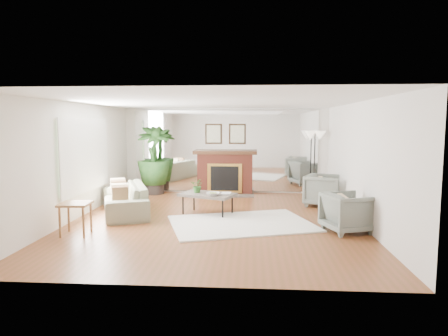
# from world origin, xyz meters

# --- Properties ---
(ground) EXTENTS (7.00, 7.00, 0.00)m
(ground) POSITION_xyz_m (0.00, 0.00, 0.00)
(ground) COLOR brown
(ground) RESTS_ON ground
(wall_left) EXTENTS (0.02, 7.00, 2.50)m
(wall_left) POSITION_xyz_m (-2.99, 0.00, 1.25)
(wall_left) COLOR silver
(wall_left) RESTS_ON ground
(wall_right) EXTENTS (0.02, 7.00, 2.50)m
(wall_right) POSITION_xyz_m (2.99, 0.00, 1.25)
(wall_right) COLOR silver
(wall_right) RESTS_ON ground
(wall_back) EXTENTS (6.00, 0.02, 2.50)m
(wall_back) POSITION_xyz_m (0.00, 3.49, 1.25)
(wall_back) COLOR silver
(wall_back) RESTS_ON ground
(mirror_panel) EXTENTS (5.40, 0.04, 2.40)m
(mirror_panel) POSITION_xyz_m (0.00, 3.47, 1.25)
(mirror_panel) COLOR silver
(mirror_panel) RESTS_ON wall_back
(window_panel) EXTENTS (0.04, 2.40, 1.50)m
(window_panel) POSITION_xyz_m (-2.96, 0.40, 1.35)
(window_panel) COLOR #B2E09E
(window_panel) RESTS_ON wall_left
(fireplace) EXTENTS (1.85, 0.83, 2.05)m
(fireplace) POSITION_xyz_m (0.00, 3.26, 0.66)
(fireplace) COLOR maroon
(fireplace) RESTS_ON ground
(area_rug) EXTENTS (3.27, 2.76, 0.03)m
(area_rug) POSITION_xyz_m (0.57, -0.30, 0.01)
(area_rug) COLOR white
(area_rug) RESTS_ON ground
(coffee_table) EXTENTS (1.37, 1.09, 0.48)m
(coffee_table) POSITION_xyz_m (-0.22, 0.55, 0.44)
(coffee_table) COLOR #62564D
(coffee_table) RESTS_ON ground
(sofa) EXTENTS (1.67, 2.46, 0.67)m
(sofa) POSITION_xyz_m (-2.14, 0.55, 0.33)
(sofa) COLOR gray
(sofa) RESTS_ON ground
(armchair_back) EXTENTS (1.13, 1.12, 0.79)m
(armchair_back) POSITION_xyz_m (2.58, 1.68, 0.40)
(armchair_back) COLOR gray
(armchair_back) RESTS_ON ground
(armchair_front) EXTENTS (1.04, 1.02, 0.75)m
(armchair_front) POSITION_xyz_m (2.60, -0.73, 0.38)
(armchair_front) COLOR gray
(armchair_front) RESTS_ON ground
(side_table) EXTENTS (0.57, 0.57, 0.60)m
(side_table) POSITION_xyz_m (-2.46, -1.29, 0.51)
(side_table) COLOR #9A6B3D
(side_table) RESTS_ON ground
(potted_ficus) EXTENTS (1.16, 1.16, 1.98)m
(potted_ficus) POSITION_xyz_m (-2.07, 3.10, 1.06)
(potted_ficus) COLOR black
(potted_ficus) RESTS_ON ground
(floor_lamp) EXTENTS (0.60, 0.33, 1.84)m
(floor_lamp) POSITION_xyz_m (2.55, 3.10, 1.57)
(floor_lamp) COLOR black
(floor_lamp) RESTS_ON ground
(tabletop_plant) EXTENTS (0.36, 0.33, 0.33)m
(tabletop_plant) POSITION_xyz_m (-0.45, 0.64, 0.64)
(tabletop_plant) COLOR #3A6B27
(tabletop_plant) RESTS_ON coffee_table
(fruit_bowl) EXTENTS (0.29, 0.29, 0.07)m
(fruit_bowl) POSITION_xyz_m (-0.07, 0.30, 0.51)
(fruit_bowl) COLOR #9A6B3D
(fruit_bowl) RESTS_ON coffee_table
(book) EXTENTS (0.23, 0.30, 0.02)m
(book) POSITION_xyz_m (0.10, 0.55, 0.49)
(book) COLOR #9A6B3D
(book) RESTS_ON coffee_table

